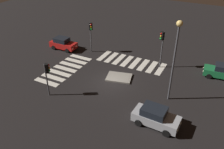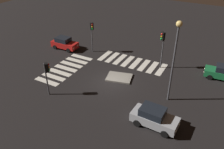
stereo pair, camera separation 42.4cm
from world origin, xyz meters
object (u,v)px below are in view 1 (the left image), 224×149
car_red (63,44)px  traffic_light_north (47,72)px  traffic_island (119,77)px  car_green (221,71)px  traffic_light_south (162,41)px  car_silver (156,117)px  street_lamp (176,49)px  traffic_light_east (91,30)px

car_red → traffic_light_north: (-5.78, 9.70, 1.94)m
traffic_island → car_green: bearing=-151.8°
car_green → car_red: (21.08, 2.10, 0.02)m
traffic_light_north → traffic_light_south: size_ratio=0.78×
car_silver → traffic_light_south: bearing=108.0°
car_red → street_lamp: 18.14m
car_green → traffic_light_east: traffic_light_east is taller
car_red → traffic_light_east: size_ratio=0.92×
car_green → traffic_light_east: bearing=-0.8°
car_silver → street_lamp: street_lamp is taller
car_red → traffic_light_south: size_ratio=0.84×
traffic_island → traffic_light_north: traffic_light_north is taller
traffic_island → car_red: bearing=-18.0°
car_silver → traffic_light_south: traffic_light_south is taller
car_red → car_green: bearing=4.7°
street_lamp → traffic_light_south: bearing=-64.0°
traffic_light_north → car_green: bearing=-10.5°
traffic_island → car_silver: car_silver is taller
traffic_light_east → street_lamp: (-12.66, 5.75, 2.31)m
traffic_light_south → traffic_light_north: bearing=-4.6°
car_green → traffic_light_east: size_ratio=0.91×
car_green → car_red: bearing=1.1°
car_red → traffic_light_east: 4.94m
street_lamp → traffic_island: bearing=-11.7°
traffic_island → street_lamp: (-6.18, 1.28, 5.46)m
car_silver → car_green: 11.85m
street_lamp → car_silver: bearing=89.8°
traffic_island → traffic_light_east: (6.48, -4.48, 3.15)m
traffic_light_north → street_lamp: (-11.08, -4.95, 2.77)m
car_red → traffic_light_south: (-14.00, -1.10, 2.73)m
traffic_island → traffic_light_east: 8.48m
car_silver → car_red: (16.84, -8.96, -0.04)m
car_red → street_lamp: bearing=-16.7°
car_red → traffic_light_north: bearing=-60.2°
traffic_island → car_silver: bearing=138.3°
car_green → traffic_light_north: 19.43m
car_green → car_red: size_ratio=0.99×
traffic_light_north → traffic_light_south: 13.60m
traffic_island → car_silver: 8.29m
car_green → traffic_light_south: size_ratio=0.83×
car_green → street_lamp: size_ratio=0.47×
car_red → traffic_light_east: traffic_light_east is taller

